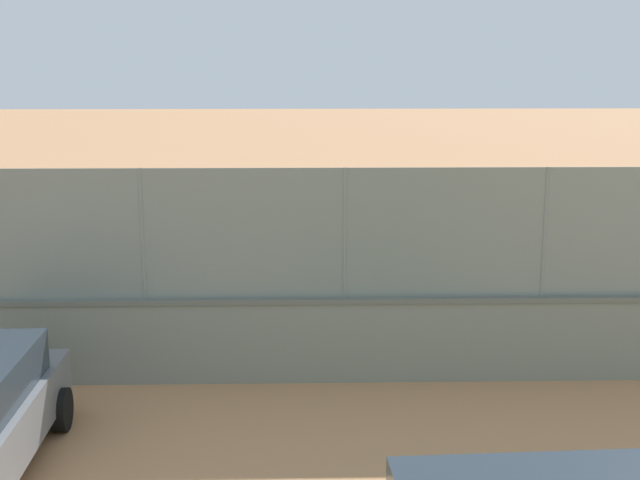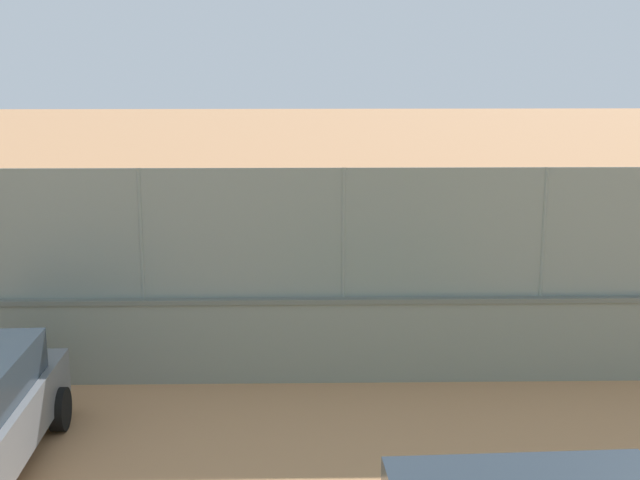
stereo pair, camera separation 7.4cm
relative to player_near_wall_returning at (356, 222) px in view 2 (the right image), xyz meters
The scene contains 9 objects.
ground_plane 4.23m from the player_near_wall_returning, 39.15° to the right, with size 260.00×260.00×0.00m, color tan.
perimeter_wall 10.28m from the player_near_wall_returning, 74.67° to the left, with size 23.11×0.89×1.42m.
fence_panel_on_wall 10.39m from the player_near_wall_returning, 74.67° to the left, with size 22.71×0.57×2.11m.
player_near_wall_returning is the anchor object (origin of this frame).
player_baseline_waiting 3.28m from the player_near_wall_returning, 19.77° to the left, with size 1.23×0.77×1.67m.
player_at_service_line 6.79m from the player_near_wall_returning, 99.27° to the left, with size 0.76×1.00×1.49m.
sports_ball 1.66m from the player_near_wall_returning, 139.47° to the left, with size 0.16×0.16×0.16m, color orange.
spare_ball_by_wall 9.65m from the player_near_wall_returning, 59.25° to the left, with size 0.13×0.13×0.13m, color #3399D8.
courtside_bench 9.85m from the player_near_wall_returning, 64.10° to the left, with size 1.61×0.42×0.87m.
Camera 2 is at (-1.18, 25.17, 4.85)m, focal length 45.01 mm.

